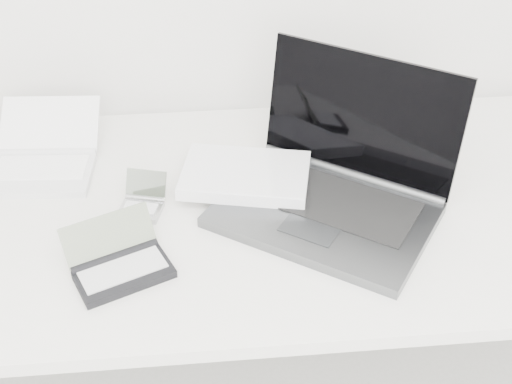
{
  "coord_description": "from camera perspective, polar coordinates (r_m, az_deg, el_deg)",
  "views": [
    {
      "loc": [
        -0.14,
        0.34,
        1.68
      ],
      "look_at": [
        -0.03,
        1.51,
        0.79
      ],
      "focal_mm": 50.0,
      "sensor_mm": 36.0,
      "label": 1
    }
  ],
  "objects": [
    {
      "name": "laptop_large",
      "position": [
        1.52,
        4.61,
        0.71
      ],
      "size": [
        0.6,
        0.54,
        0.29
      ],
      "rotation": [
        0.0,
        0.0,
        -0.6
      ],
      "color": "#525457",
      "rests_on": "desk"
    },
    {
      "name": "desk",
      "position": [
        1.57,
        0.95,
        -2.17
      ],
      "size": [
        1.6,
        0.8,
        0.73
      ],
      "color": "white",
      "rests_on": "ground"
    },
    {
      "name": "pda_silver",
      "position": [
        1.53,
        -9.08,
        -0.86
      ],
      "size": [
        0.11,
        0.12,
        0.07
      ],
      "rotation": [
        0.0,
        0.0,
        -0.27
      ],
      "color": "#B5B5B9",
      "rests_on": "desk"
    },
    {
      "name": "netbook_open_white",
      "position": [
        1.7,
        -16.64,
        2.5
      ],
      "size": [
        0.25,
        0.3,
        0.1
      ],
      "rotation": [
        0.0,
        0.0,
        -0.07
      ],
      "color": "white",
      "rests_on": "desk"
    },
    {
      "name": "palmtop_charcoal",
      "position": [
        1.39,
        -10.84,
        -5.7
      ],
      "size": [
        0.22,
        0.2,
        0.09
      ],
      "rotation": [
        0.0,
        0.0,
        0.41
      ],
      "color": "black",
      "rests_on": "desk"
    }
  ]
}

